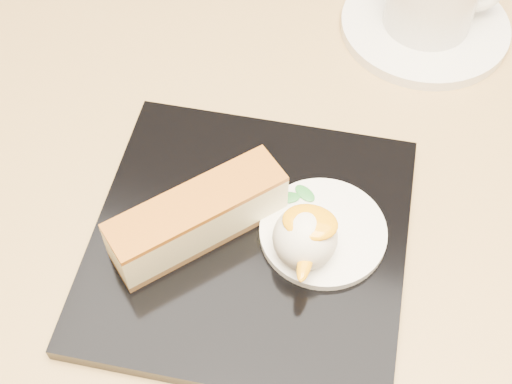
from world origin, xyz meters
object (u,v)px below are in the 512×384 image
(dessert_plate, at_px, (249,242))
(table, at_px, (320,252))
(cheesecake, at_px, (198,217))
(saucer, at_px, (425,26))
(ice_cream_scoop, at_px, (305,238))

(dessert_plate, bearing_deg, table, 65.78)
(cheesecake, height_order, saucer, cheesecake)
(ice_cream_scoop, relative_size, saucer, 0.29)
(table, height_order, dessert_plate, dessert_plate)
(table, xyz_separation_m, ice_cream_scoop, (-0.00, -0.10, 0.19))
(cheesecake, height_order, ice_cream_scoop, ice_cream_scoop)
(dessert_plate, relative_size, ice_cream_scoop, 4.99)
(table, bearing_deg, ice_cream_scoop, -92.57)
(ice_cream_scoop, bearing_deg, dessert_plate, 172.87)
(ice_cream_scoop, bearing_deg, cheesecake, 180.00)
(saucer, bearing_deg, ice_cream_scoop, -102.40)
(table, relative_size, dessert_plate, 3.64)
(table, relative_size, ice_cream_scoop, 18.14)
(ice_cream_scoop, xyz_separation_m, saucer, (0.06, 0.26, -0.03))
(table, distance_m, dessert_plate, 0.19)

